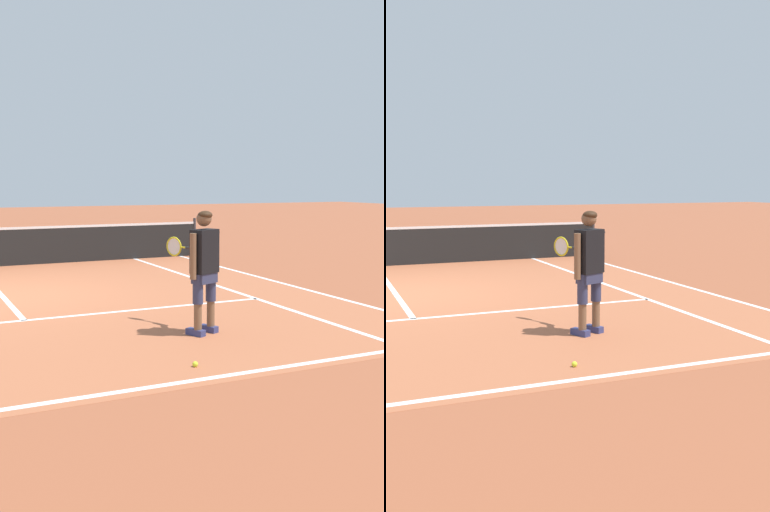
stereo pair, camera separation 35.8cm
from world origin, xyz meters
TOP-DOWN VIEW (x-y plane):
  - ground_plane at (0.00, 0.00)m, footprint 80.00×80.00m
  - court_inner_surface at (0.00, -0.91)m, footprint 10.98×10.48m
  - line_baseline at (0.00, -5.95)m, footprint 10.98×0.10m
  - line_service at (0.00, -2.27)m, footprint 8.23×0.10m
  - line_centre_service at (0.00, 0.93)m, footprint 0.10×6.40m
  - line_singles_right at (4.12, -0.91)m, footprint 0.10×10.08m
  - line_doubles_right at (5.49, -0.91)m, footprint 0.10×10.08m
  - tennis_player at (2.11, -4.15)m, footprint 0.56×1.23m
  - tennis_ball_near_feet at (1.34, -5.51)m, footprint 0.07×0.07m

SIDE VIEW (x-z plane):
  - ground_plane at x=0.00m, z-range 0.00..0.00m
  - court_inner_surface at x=0.00m, z-range 0.00..0.00m
  - line_baseline at x=0.00m, z-range 0.00..0.01m
  - line_service at x=0.00m, z-range 0.00..0.01m
  - line_centre_service at x=0.00m, z-range 0.00..0.01m
  - line_singles_right at x=4.12m, z-range 0.00..0.01m
  - line_doubles_right at x=5.49m, z-range 0.00..0.01m
  - tennis_ball_near_feet at x=1.34m, z-range 0.00..0.07m
  - tennis_player at x=2.11m, z-range 0.13..1.85m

